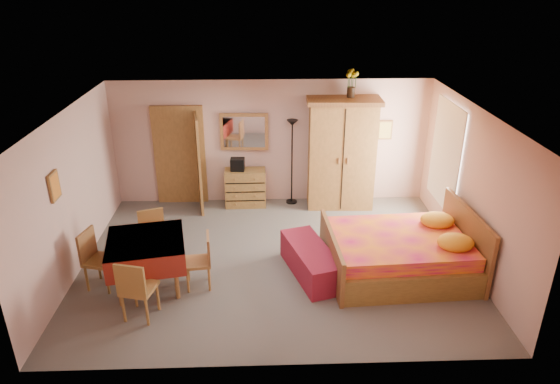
{
  "coord_description": "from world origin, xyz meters",
  "views": [
    {
      "loc": [
        -0.18,
        -7.36,
        4.57
      ],
      "look_at": [
        0.1,
        0.3,
        1.15
      ],
      "focal_mm": 32.0,
      "sensor_mm": 36.0,
      "label": 1
    }
  ],
  "objects_px": {
    "floor_lamp": "(292,163)",
    "wardrobe": "(341,154)",
    "bench": "(311,261)",
    "wall_mirror": "(244,132)",
    "chest_of_drawers": "(246,188)",
    "chair_north": "(155,239)",
    "stereo": "(238,164)",
    "chair_west": "(101,260)",
    "bed": "(399,243)",
    "dining_table": "(148,263)",
    "sunflower_vase": "(351,83)",
    "chair_east": "(198,261)",
    "chair_south": "(139,288)"
  },
  "relations": [
    {
      "from": "stereo",
      "to": "chair_north",
      "type": "bearing_deg",
      "value": -119.86
    },
    {
      "from": "dining_table",
      "to": "stereo",
      "type": "bearing_deg",
      "value": 66.34
    },
    {
      "from": "sunflower_vase",
      "to": "chair_north",
      "type": "xyz_separation_m",
      "value": [
        -3.56,
        -2.29,
        -2.1
      ]
    },
    {
      "from": "floor_lamp",
      "to": "chair_north",
      "type": "relative_size",
      "value": 1.94
    },
    {
      "from": "floor_lamp",
      "to": "sunflower_vase",
      "type": "xyz_separation_m",
      "value": [
        1.13,
        -0.08,
        1.66
      ]
    },
    {
      "from": "stereo",
      "to": "bed",
      "type": "xyz_separation_m",
      "value": [
        2.71,
        -2.65,
        -0.38
      ]
    },
    {
      "from": "floor_lamp",
      "to": "wardrobe",
      "type": "relative_size",
      "value": 0.8
    },
    {
      "from": "floor_lamp",
      "to": "dining_table",
      "type": "relative_size",
      "value": 1.6
    },
    {
      "from": "stereo",
      "to": "dining_table",
      "type": "height_order",
      "value": "stereo"
    },
    {
      "from": "bench",
      "to": "chair_south",
      "type": "xyz_separation_m",
      "value": [
        -2.53,
        -0.99,
        0.24
      ]
    },
    {
      "from": "sunflower_vase",
      "to": "chair_east",
      "type": "xyz_separation_m",
      "value": [
        -2.77,
        -2.96,
        -2.12
      ]
    },
    {
      "from": "bed",
      "to": "chest_of_drawers",
      "type": "bearing_deg",
      "value": 130.85
    },
    {
      "from": "chair_north",
      "to": "chair_west",
      "type": "xyz_separation_m",
      "value": [
        -0.71,
        -0.63,
        0.01
      ]
    },
    {
      "from": "stereo",
      "to": "dining_table",
      "type": "distance_m",
      "value": 3.23
    },
    {
      "from": "wardrobe",
      "to": "chair_west",
      "type": "distance_m",
      "value": 5.06
    },
    {
      "from": "bench",
      "to": "dining_table",
      "type": "xyz_separation_m",
      "value": [
        -2.56,
        -0.25,
        0.17
      ]
    },
    {
      "from": "sunflower_vase",
      "to": "bed",
      "type": "distance_m",
      "value": 3.38
    },
    {
      "from": "bed",
      "to": "bench",
      "type": "height_order",
      "value": "bed"
    },
    {
      "from": "wall_mirror",
      "to": "stereo",
      "type": "xyz_separation_m",
      "value": [
        -0.15,
        -0.21,
        -0.63
      ]
    },
    {
      "from": "dining_table",
      "to": "chair_north",
      "type": "relative_size",
      "value": 1.22
    },
    {
      "from": "chest_of_drawers",
      "to": "chair_east",
      "type": "xyz_separation_m",
      "value": [
        -0.66,
        -2.94,
        0.05
      ]
    },
    {
      "from": "chest_of_drawers",
      "to": "sunflower_vase",
      "type": "relative_size",
      "value": 1.52
    },
    {
      "from": "bed",
      "to": "dining_table",
      "type": "xyz_separation_m",
      "value": [
        -3.99,
        -0.28,
        -0.12
      ]
    },
    {
      "from": "bed",
      "to": "bench",
      "type": "relative_size",
      "value": 1.58
    },
    {
      "from": "wardrobe",
      "to": "dining_table",
      "type": "distance_m",
      "value": 4.52
    },
    {
      "from": "stereo",
      "to": "wardrobe",
      "type": "bearing_deg",
      "value": -1.16
    },
    {
      "from": "chest_of_drawers",
      "to": "floor_lamp",
      "type": "relative_size",
      "value": 0.46
    },
    {
      "from": "chest_of_drawers",
      "to": "floor_lamp",
      "type": "bearing_deg",
      "value": 4.88
    },
    {
      "from": "chest_of_drawers",
      "to": "bench",
      "type": "distance_m",
      "value": 2.91
    },
    {
      "from": "stereo",
      "to": "dining_table",
      "type": "xyz_separation_m",
      "value": [
        -1.28,
        -2.93,
        -0.5
      ]
    },
    {
      "from": "chair_west",
      "to": "chair_east",
      "type": "distance_m",
      "value": 1.49
    },
    {
      "from": "dining_table",
      "to": "chair_north",
      "type": "distance_m",
      "value": 0.66
    },
    {
      "from": "bench",
      "to": "chair_north",
      "type": "height_order",
      "value": "chair_north"
    },
    {
      "from": "bed",
      "to": "chair_south",
      "type": "distance_m",
      "value": 4.09
    },
    {
      "from": "stereo",
      "to": "dining_table",
      "type": "bearing_deg",
      "value": -113.66
    },
    {
      "from": "chair_south",
      "to": "chair_west",
      "type": "height_order",
      "value": "chair_south"
    },
    {
      "from": "wall_mirror",
      "to": "dining_table",
      "type": "relative_size",
      "value": 0.86
    },
    {
      "from": "chair_south",
      "to": "floor_lamp",
      "type": "bearing_deg",
      "value": 71.81
    },
    {
      "from": "wardrobe",
      "to": "chair_south",
      "type": "bearing_deg",
      "value": -130.82
    },
    {
      "from": "chest_of_drawers",
      "to": "bed",
      "type": "distance_m",
      "value": 3.69
    },
    {
      "from": "wardrobe",
      "to": "chair_north",
      "type": "distance_m",
      "value": 4.14
    },
    {
      "from": "floor_lamp",
      "to": "chair_north",
      "type": "xyz_separation_m",
      "value": [
        -2.43,
        -2.37,
        -0.44
      ]
    },
    {
      "from": "wall_mirror",
      "to": "dining_table",
      "type": "distance_m",
      "value": 3.63
    },
    {
      "from": "stereo",
      "to": "chair_north",
      "type": "height_order",
      "value": "stereo"
    },
    {
      "from": "chest_of_drawers",
      "to": "bed",
      "type": "height_order",
      "value": "bed"
    },
    {
      "from": "bench",
      "to": "wall_mirror",
      "type": "bearing_deg",
      "value": 111.31
    },
    {
      "from": "floor_lamp",
      "to": "chair_north",
      "type": "bearing_deg",
      "value": -135.72
    },
    {
      "from": "stereo",
      "to": "chair_west",
      "type": "relative_size",
      "value": 0.29
    },
    {
      "from": "chest_of_drawers",
      "to": "wall_mirror",
      "type": "distance_m",
      "value": 1.17
    },
    {
      "from": "chair_north",
      "to": "bed",
      "type": "bearing_deg",
      "value": 153.85
    }
  ]
}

